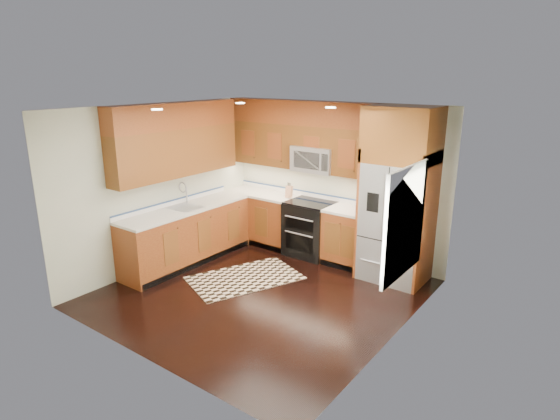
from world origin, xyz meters
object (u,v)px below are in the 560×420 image
Objects in this scene: range at (310,229)px; refrigerator at (398,196)px; rug at (245,278)px; knife_block at (289,191)px; utensil_crock at (360,203)px.

refrigerator is (1.55, -0.04, 0.83)m from range.
rug is 6.16× the size of knife_block.
knife_block reaches higher than range.
range is 0.58× the size of rug.
refrigerator is at bearing 60.45° from rug.
knife_block is (-0.47, 0.04, 0.58)m from range.
utensil_crock is (0.90, 0.05, 0.60)m from range.
rug is at bearing -81.75° from knife_block.
refrigerator is 1.58× the size of rug.
refrigerator is 0.70m from utensil_crock.
range is 3.55× the size of knife_block.
knife_block is at bearing 121.40° from rug.
utensil_crock reaches higher than rug.
utensil_crock is (1.37, 0.00, 0.02)m from knife_block.
rug is at bearing -128.36° from utensil_crock.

